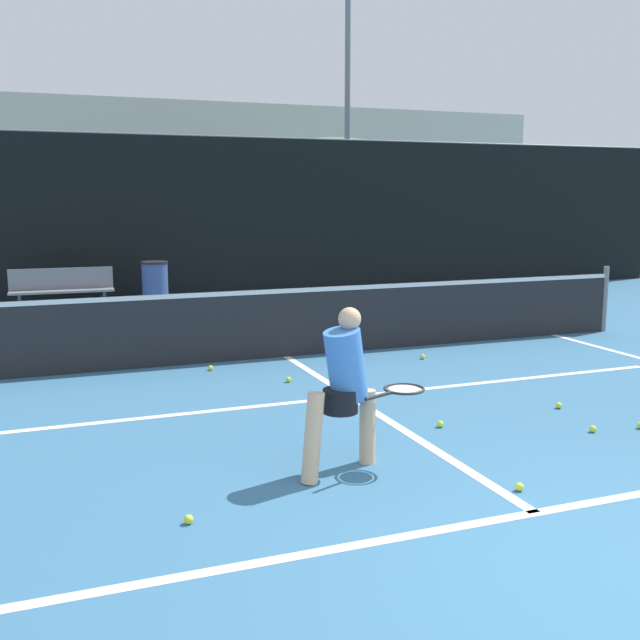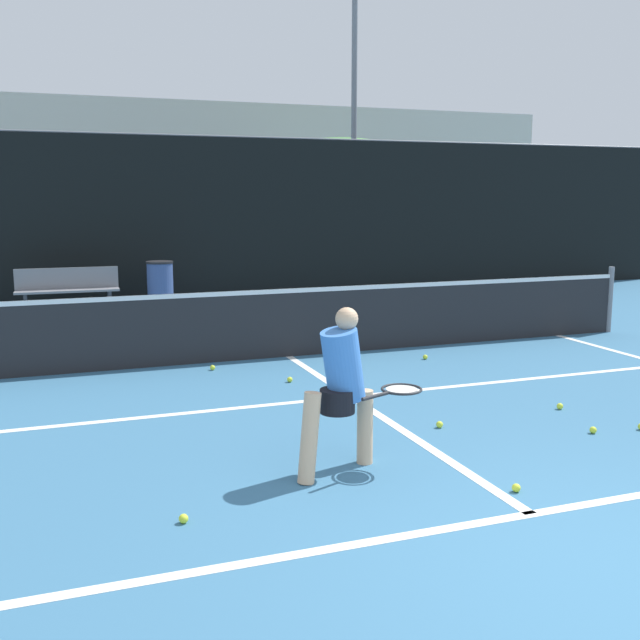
{
  "view_description": "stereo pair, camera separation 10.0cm",
  "coord_description": "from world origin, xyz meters",
  "views": [
    {
      "loc": [
        -3.2,
        -3.23,
        2.22
      ],
      "look_at": [
        -0.49,
        3.84,
        0.95
      ],
      "focal_mm": 42.0,
      "sensor_mm": 36.0,
      "label": 1
    },
    {
      "loc": [
        -3.11,
        -3.26,
        2.22
      ],
      "look_at": [
        -0.49,
        3.84,
        0.95
      ],
      "focal_mm": 42.0,
      "sensor_mm": 36.0,
      "label": 2
    }
  ],
  "objects": [
    {
      "name": "floodlight_mast",
      "position": [
        5.32,
        16.81,
        5.54
      ],
      "size": [
        1.1,
        0.24,
        8.75
      ],
      "color": "slate",
      "rests_on": "ground"
    },
    {
      "name": "tennis_ball_scattered_1",
      "position": [
        0.14,
        1.25,
        0.03
      ],
      "size": [
        0.07,
        0.07,
        0.07
      ],
      "primitive_type": "sphere",
      "color": "#D1E033",
      "rests_on": "ground"
    },
    {
      "name": "tennis_ball_scattered_9",
      "position": [
        1.69,
        5.6,
        0.03
      ],
      "size": [
        0.07,
        0.07,
        0.07
      ],
      "primitive_type": "sphere",
      "color": "#D1E033",
      "rests_on": "ground"
    },
    {
      "name": "tennis_ball_scattered_10",
      "position": [
        1.87,
        2.97,
        0.03
      ],
      "size": [
        0.07,
        0.07,
        0.07
      ],
      "primitive_type": "sphere",
      "color": "#D1E033",
      "rests_on": "ground"
    },
    {
      "name": "tennis_ball_scattered_5",
      "position": [
        -0.43,
        5.04,
        0.03
      ],
      "size": [
        0.07,
        0.07,
        0.07
      ],
      "primitive_type": "sphere",
      "color": "#D1E033",
      "rests_on": "ground"
    },
    {
      "name": "court_baseline_near",
      "position": [
        0.0,
        0.88,
        0.0
      ],
      "size": [
        11.0,
        0.1,
        0.01
      ],
      "primitive_type": "cube",
      "color": "white",
      "rests_on": "ground"
    },
    {
      "name": "tennis_ball_scattered_2",
      "position": [
        -2.32,
        1.58,
        0.03
      ],
      "size": [
        0.07,
        0.07,
        0.07
      ],
      "primitive_type": "sphere",
      "color": "#D1E033",
      "rests_on": "ground"
    },
    {
      "name": "trash_bin",
      "position": [
        -1.02,
        11.42,
        0.47
      ],
      "size": [
        0.52,
        0.52,
        0.94
      ],
      "color": "#384C7F",
      "rests_on": "ground"
    },
    {
      "name": "player_practicing",
      "position": [
        -0.93,
        2.11,
        0.72
      ],
      "size": [
        1.18,
        0.45,
        1.35
      ],
      "rotation": [
        0.0,
        0.0,
        0.39
      ],
      "color": "#DBAD84",
      "rests_on": "ground"
    },
    {
      "name": "tree_west",
      "position": [
        6.75,
        21.38,
        3.68
      ],
      "size": [
        3.7,
        3.7,
        4.17
      ],
      "color": "brown",
      "rests_on": "ground"
    },
    {
      "name": "building_far",
      "position": [
        0.0,
        27.33,
        2.9
      ],
      "size": [
        36.0,
        2.4,
        5.8
      ],
      "primitive_type": "cube",
      "color": "beige",
      "rests_on": "ground"
    },
    {
      "name": "court_service_line",
      "position": [
        0.0,
        4.18,
        0.0
      ],
      "size": [
        8.25,
        0.1,
        0.01
      ],
      "primitive_type": "cube",
      "color": "white",
      "rests_on": "ground"
    },
    {
      "name": "fence_back",
      "position": [
        0.0,
        12.39,
        1.71
      ],
      "size": [
        24.0,
        0.06,
        3.44
      ],
      "color": "black",
      "rests_on": "ground"
    },
    {
      "name": "tennis_ball_scattered_6",
      "position": [
        0.37,
        2.85,
        0.03
      ],
      "size": [
        0.07,
        0.07,
        0.07
      ],
      "primitive_type": "sphere",
      "color": "#D1E033",
      "rests_on": "ground"
    },
    {
      "name": "courtside_bench",
      "position": [
        -2.74,
        11.5,
        0.48
      ],
      "size": [
        1.88,
        0.44,
        0.86
      ],
      "rotation": [
        0.0,
        0.0,
        -0.03
      ],
      "color": "slate",
      "rests_on": "ground"
    },
    {
      "name": "net",
      "position": [
        0.0,
        6.42,
        0.51
      ],
      "size": [
        11.09,
        0.09,
        1.07
      ],
      "color": "slate",
      "rests_on": "ground"
    },
    {
      "name": "tennis_ball_scattered_8",
      "position": [
        -1.17,
        5.98,
        0.03
      ],
      "size": [
        0.07,
        0.07,
        0.07
      ],
      "primitive_type": "sphere",
      "color": "#D1E033",
      "rests_on": "ground"
    },
    {
      "name": "court_center_mark",
      "position": [
        0.0,
        3.65,
        0.0
      ],
      "size": [
        0.1,
        5.55,
        0.01
      ],
      "primitive_type": "cube",
      "color": "white",
      "rests_on": "ground"
    },
    {
      "name": "ground_plane",
      "position": [
        0.0,
        0.0,
        0.0
      ],
      "size": [
        100.0,
        100.0,
        0.0
      ],
      "primitive_type": "plane",
      "color": "teal"
    },
    {
      "name": "tennis_ball_scattered_11",
      "position": [
        1.65,
        2.2,
        0.03
      ],
      "size": [
        0.07,
        0.07,
        0.07
      ],
      "primitive_type": "sphere",
      "color": "#D1E033",
      "rests_on": "ground"
    }
  ]
}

